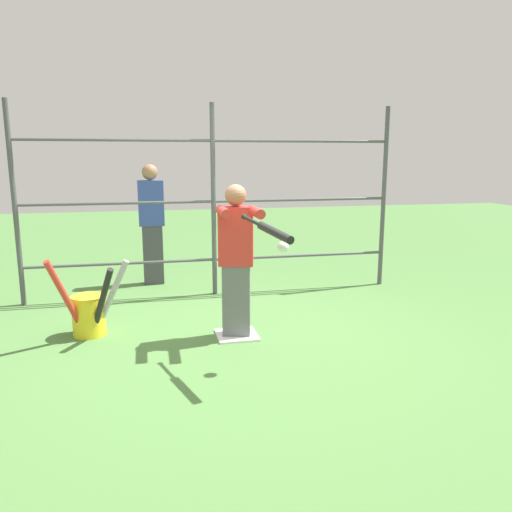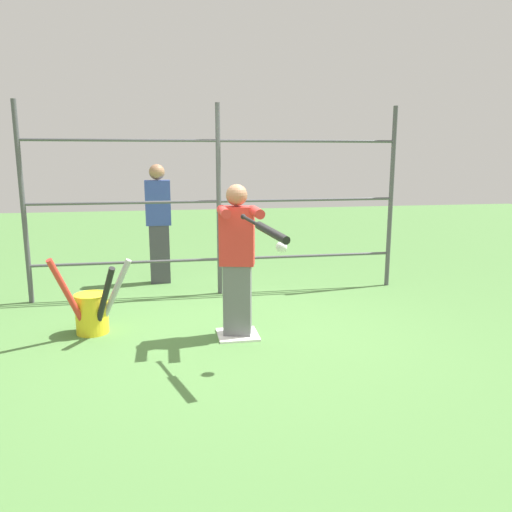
# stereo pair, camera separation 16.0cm
# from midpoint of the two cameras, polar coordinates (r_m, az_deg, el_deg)

# --- Properties ---
(ground_plane) EXTENTS (24.00, 24.00, 0.00)m
(ground_plane) POSITION_cam_midpoint_polar(r_m,az_deg,el_deg) (5.05, -1.19, -9.08)
(ground_plane) COLOR #4C7A3D
(home_plate) EXTENTS (0.40, 0.40, 0.02)m
(home_plate) POSITION_cam_midpoint_polar(r_m,az_deg,el_deg) (5.05, -1.19, -8.97)
(home_plate) COLOR white
(home_plate) RESTS_ON ground
(fence_backstop) EXTENTS (4.71, 0.06, 2.40)m
(fence_backstop) POSITION_cam_midpoint_polar(r_m,az_deg,el_deg) (6.35, -3.55, 6.26)
(fence_backstop) COLOR #4C4C51
(fence_backstop) RESTS_ON ground
(batter) EXTENTS (0.38, 0.57, 1.50)m
(batter) POSITION_cam_midpoint_polar(r_m,az_deg,el_deg) (4.82, -1.20, -0.04)
(batter) COLOR slate
(batter) RESTS_ON ground
(baseball_bat_swinging) EXTENTS (0.25, 0.83, 0.14)m
(baseball_bat_swinging) POSITION_cam_midpoint_polar(r_m,az_deg,el_deg) (3.93, 2.53, 2.95)
(baseball_bat_swinging) COLOR black
(softball_in_flight) EXTENTS (0.10, 0.10, 0.10)m
(softball_in_flight) POSITION_cam_midpoint_polar(r_m,az_deg,el_deg) (4.12, 4.04, 1.02)
(softball_in_flight) COLOR white
(bat_bucket) EXTENTS (0.76, 0.56, 0.85)m
(bat_bucket) POSITION_cam_midpoint_polar(r_m,az_deg,el_deg) (5.27, -17.37, -5.97)
(bat_bucket) COLOR yellow
(bat_bucket) RESTS_ON ground
(bystander_behind_fence) EXTENTS (0.34, 0.21, 1.66)m
(bystander_behind_fence) POSITION_cam_midpoint_polar(r_m,az_deg,el_deg) (7.05, -10.42, 3.83)
(bystander_behind_fence) COLOR #3F3F47
(bystander_behind_fence) RESTS_ON ground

